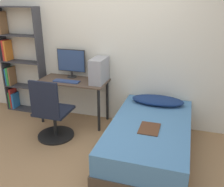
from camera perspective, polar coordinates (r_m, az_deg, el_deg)
ground_plane at (r=3.27m, az=-8.40°, el=-16.52°), size 14.00×14.00×0.00m
wall_back at (r=4.03m, az=-0.35°, el=10.61°), size 8.00×0.05×2.50m
desk at (r=4.14m, az=-8.75°, el=1.42°), size 1.12×0.52×0.73m
bookshelf at (r=4.78m, az=-21.03°, el=6.70°), size 0.77×0.23×1.85m
office_chair at (r=3.76m, az=-13.52°, el=-5.21°), size 0.55×0.55×0.95m
bed at (r=3.36m, az=8.59°, el=-10.37°), size 1.02×1.81×0.49m
pillow at (r=3.80m, az=10.38°, el=-1.53°), size 0.77×0.36×0.11m
magazine at (r=3.09m, az=8.54°, el=-7.92°), size 0.24×0.32×0.01m
monitor at (r=4.21m, az=-9.31°, el=7.16°), size 0.50×0.17×0.47m
keyboard at (r=4.04m, az=-10.37°, el=2.77°), size 0.43×0.13×0.02m
pc_tower at (r=3.91m, az=-2.96°, el=5.29°), size 0.20×0.41×0.39m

